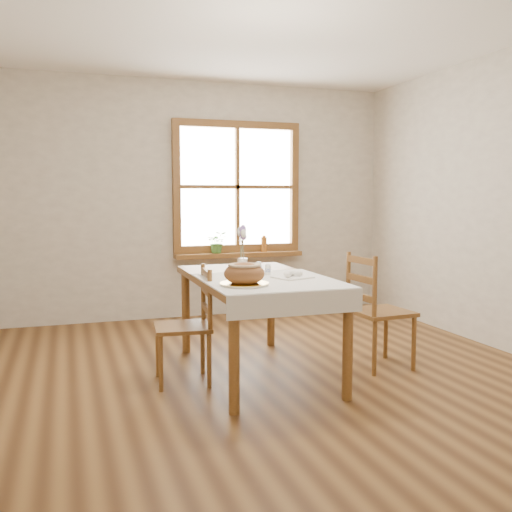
{
  "coord_description": "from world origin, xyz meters",
  "views": [
    {
      "loc": [
        -1.35,
        -3.73,
        1.35
      ],
      "look_at": [
        0.0,
        0.3,
        0.9
      ],
      "focal_mm": 40.0,
      "sensor_mm": 36.0,
      "label": 1
    }
  ],
  "objects_px": {
    "bread_plate": "(244,284)",
    "chair_left": "(182,325)",
    "chair_right": "(381,310)",
    "flower_vase": "(242,265)",
    "dining_table": "(256,287)"
  },
  "relations": [
    {
      "from": "bread_plate",
      "to": "chair_left",
      "type": "bearing_deg",
      "value": 127.41
    },
    {
      "from": "chair_right",
      "to": "flower_vase",
      "type": "xyz_separation_m",
      "value": [
        -0.98,
        0.51,
        0.34
      ]
    },
    {
      "from": "flower_vase",
      "to": "bread_plate",
      "type": "bearing_deg",
      "value": -106.32
    },
    {
      "from": "chair_right",
      "to": "bread_plate",
      "type": "bearing_deg",
      "value": 99.87
    },
    {
      "from": "chair_right",
      "to": "bread_plate",
      "type": "xyz_separation_m",
      "value": [
        -1.23,
        -0.32,
        0.31
      ]
    },
    {
      "from": "chair_right",
      "to": "flower_vase",
      "type": "distance_m",
      "value": 1.16
    },
    {
      "from": "chair_left",
      "to": "bread_plate",
      "type": "xyz_separation_m",
      "value": [
        0.33,
        -0.44,
        0.35
      ]
    },
    {
      "from": "dining_table",
      "to": "flower_vase",
      "type": "height_order",
      "value": "flower_vase"
    },
    {
      "from": "dining_table",
      "to": "bread_plate",
      "type": "xyz_separation_m",
      "value": [
        -0.24,
        -0.47,
        0.1
      ]
    },
    {
      "from": "dining_table",
      "to": "chair_left",
      "type": "bearing_deg",
      "value": -176.27
    },
    {
      "from": "dining_table",
      "to": "bread_plate",
      "type": "bearing_deg",
      "value": -116.87
    },
    {
      "from": "chair_left",
      "to": "bread_plate",
      "type": "bearing_deg",
      "value": 42.63
    },
    {
      "from": "chair_left",
      "to": "flower_vase",
      "type": "relative_size",
      "value": 9.48
    },
    {
      "from": "dining_table",
      "to": "chair_right",
      "type": "xyz_separation_m",
      "value": [
        0.99,
        -0.16,
        -0.21
      ]
    },
    {
      "from": "dining_table",
      "to": "chair_right",
      "type": "distance_m",
      "value": 1.02
    }
  ]
}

